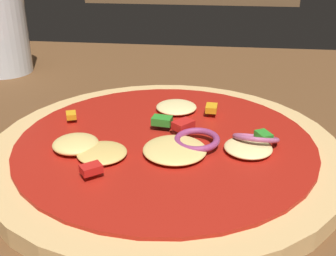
% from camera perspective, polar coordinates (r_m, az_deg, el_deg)
% --- Properties ---
extents(dining_table, '(1.39, 0.86, 0.03)m').
position_cam_1_polar(dining_table, '(0.35, -6.15, -8.84)').
color(dining_table, brown).
rests_on(dining_table, ground).
extents(pizza, '(0.30, 0.30, 0.03)m').
position_cam_1_polar(pizza, '(0.36, -0.35, -2.87)').
color(pizza, tan).
rests_on(pizza, dining_table).
extents(beer_glass, '(0.07, 0.07, 0.10)m').
position_cam_1_polar(beer_glass, '(0.63, -21.63, 10.99)').
color(beer_glass, silver).
rests_on(beer_glass, dining_table).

